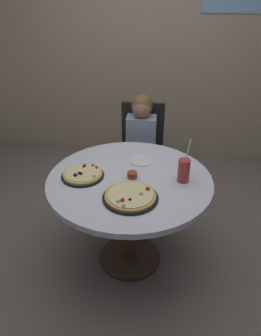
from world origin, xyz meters
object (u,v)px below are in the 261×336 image
chair_wooden (142,148)px  plate_small (142,160)px  soda_cup (184,170)px  pizza_cheese (83,174)px  sauce_bowl (132,175)px  diner_child (140,162)px  dining_table (130,191)px  pizza_veggie (130,196)px

chair_wooden → plate_small: chair_wooden is taller
soda_cup → plate_small: 0.39m
plate_small → pizza_cheese: bearing=-144.5°
soda_cup → sauce_bowl: bearing=-179.5°
chair_wooden → pizza_cheese: bearing=-109.2°
pizza_cheese → diner_child: bearing=66.2°
soda_cup → dining_table: bearing=-178.1°
diner_child → sauce_bowl: diner_child is taller
diner_child → pizza_cheese: 0.85m
pizza_veggie → chair_wooden: bearing=92.0°
pizza_cheese → pizza_veggie: bearing=-31.0°
sauce_bowl → dining_table: bearing=-153.2°
pizza_cheese → plate_small: size_ratio=1.63×
chair_wooden → plate_small: bearing=-84.7°
pizza_cheese → soda_cup: size_ratio=0.95×
diner_child → chair_wooden: bearing=91.5°
diner_child → pizza_veggie: diner_child is taller
dining_table → pizza_cheese: bearing=-176.1°
dining_table → diner_child: (0.00, 0.71, -0.16)m
soda_cup → sauce_bowl: 0.35m
pizza_veggie → diner_child: bearing=92.1°
sauce_bowl → plate_small: bearing=80.5°
dining_table → pizza_veggie: pizza_veggie is taller
diner_child → sauce_bowl: (0.02, -0.70, 0.29)m
pizza_cheese → sauce_bowl: (0.34, 0.03, 0.00)m
pizza_cheese → plate_small: pizza_cheese is taller
pizza_cheese → soda_cup: (0.68, 0.03, 0.06)m
diner_child → soda_cup: (0.36, -0.70, 0.35)m
chair_wooden → pizza_veggie: bearing=-88.0°
diner_child → pizza_cheese: size_ratio=3.70×
pizza_cheese → soda_cup: bearing=2.9°
chair_wooden → plate_small: size_ratio=5.28×
diner_child → pizza_veggie: (0.04, -0.95, 0.28)m
pizza_veggie → pizza_cheese: bearing=149.0°
plate_small → pizza_veggie: bearing=-92.4°
pizza_cheese → sauce_bowl: size_ratio=4.18×
plate_small → dining_table: bearing=-103.1°
diner_child → dining_table: bearing=-90.2°
diner_child → soda_cup: size_ratio=3.53×
dining_table → plate_small: size_ratio=6.28×
pizza_cheese → chair_wooden: bearing=70.8°
diner_child → pizza_veggie: 0.99m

